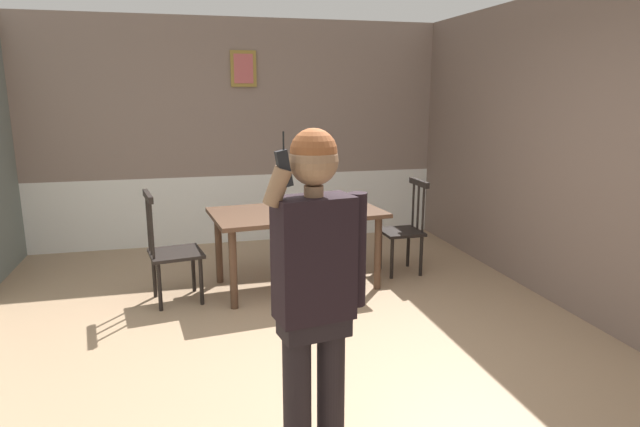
{
  "coord_description": "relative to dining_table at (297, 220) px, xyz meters",
  "views": [
    {
      "loc": [
        -0.65,
        -3.33,
        1.89
      ],
      "look_at": [
        0.13,
        -0.2,
        1.16
      ],
      "focal_mm": 30.26,
      "sensor_mm": 36.0,
      "label": 1
    }
  ],
  "objects": [
    {
      "name": "ground_plane",
      "position": [
        -0.36,
        -1.67,
        -0.67
      ],
      "size": [
        7.68,
        7.68,
        0.0
      ],
      "primitive_type": "plane",
      "color": "#9E7F60"
    },
    {
      "name": "room_back_partition",
      "position": [
        -0.36,
        1.83,
        0.66
      ],
      "size": [
        5.2,
        0.17,
        2.76
      ],
      "color": "gray",
      "rests_on": "ground_plane"
    },
    {
      "name": "room_right_partition",
      "position": [
        2.24,
        -1.67,
        0.71
      ],
      "size": [
        0.13,
        6.98,
        2.76
      ],
      "color": "#756056",
      "rests_on": "ground_plane"
    },
    {
      "name": "dining_table",
      "position": [
        0.0,
        0.0,
        0.0
      ],
      "size": [
        1.71,
        1.1,
        0.76
      ],
      "rotation": [
        0.0,
        0.0,
        0.11
      ],
      "color": "#4C3323",
      "rests_on": "ground_plane"
    },
    {
      "name": "chair_near_window",
      "position": [
        -1.19,
        -0.14,
        -0.18
      ],
      "size": [
        0.53,
        0.53,
        1.03
      ],
      "rotation": [
        0.0,
        0.0,
        4.89
      ],
      "color": "black",
      "rests_on": "ground_plane"
    },
    {
      "name": "chair_by_doorway",
      "position": [
        1.19,
        0.13,
        -0.2
      ],
      "size": [
        0.42,
        0.42,
        0.99
      ],
      "rotation": [
        0.0,
        0.0,
        1.59
      ],
      "color": "black",
      "rests_on": "ground_plane"
    },
    {
      "name": "person_figure",
      "position": [
        -0.45,
        -2.66,
        0.32
      ],
      "size": [
        0.52,
        0.26,
        1.73
      ],
      "rotation": [
        0.0,
        0.0,
        3.31
      ],
      "color": "black",
      "rests_on": "ground_plane"
    }
  ]
}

